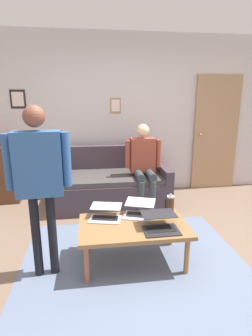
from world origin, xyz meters
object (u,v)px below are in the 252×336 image
object	(u,v)px
laptop_left	(105,215)
french_press	(170,205)
coffee_table	(134,228)
person_standing	(39,172)
flower_vase	(1,137)
interior_door	(216,133)
laptop_right	(139,211)
side_shelf	(5,174)
person_seated	(144,161)
laptop_center	(160,224)
couch	(113,185)

from	to	relation	value
laptop_left	french_press	size ratio (longest dim) A/B	1.65
coffee_table	person_standing	bearing A→B (deg)	5.05
laptop_left	coffee_table	bearing A→B (deg)	146.42
flower_vase	person_standing	xyz separation A→B (m)	(-0.92, 2.01, -0.04)
interior_door	laptop_left	size ratio (longest dim) A/B	5.34
laptop_right	person_standing	distance (m)	1.15
interior_door	laptop_right	distance (m)	2.70
person_standing	side_shelf	bearing A→B (deg)	-65.47
flower_vase	laptop_right	bearing A→B (deg)	137.47
laptop_right	person_standing	world-z (taller)	person_standing
coffee_table	french_press	size ratio (longest dim) A/B	4.69
person_seated	french_press	bearing A→B (deg)	92.75
coffee_table	flower_vase	xyz separation A→B (m)	(1.78, -1.94, 0.69)
flower_vase	person_standing	size ratio (longest dim) A/B	0.25
laptop_left	laptop_center	bearing A→B (deg)	148.86
person_seated	interior_door	bearing A→B (deg)	-153.06
couch	coffee_table	bearing A→B (deg)	92.44
coffee_table	flower_vase	bearing A→B (deg)	-47.38
french_press	side_shelf	xyz separation A→B (m)	(2.22, -1.73, -0.07)
laptop_right	french_press	size ratio (longest dim) A/B	1.83
coffee_table	laptop_center	bearing A→B (deg)	151.77
laptop_right	side_shelf	distance (m)	2.54
laptop_center	laptop_right	bearing A→B (deg)	-67.21
french_press	side_shelf	world-z (taller)	side_shelf
coffee_table	person_standing	distance (m)	1.08
laptop_left	interior_door	bearing A→B (deg)	-137.21
interior_door	side_shelf	xyz separation A→B (m)	(3.65, 0.23, -0.57)
laptop_left	side_shelf	world-z (taller)	side_shelf
couch	coffee_table	world-z (taller)	couch
french_press	side_shelf	bearing A→B (deg)	-37.91
interior_door	couch	size ratio (longest dim) A/B	1.20
laptop_right	coffee_table	bearing A→B (deg)	65.77
french_press	person_standing	xyz separation A→B (m)	(1.30, 0.28, 0.50)
french_press	person_seated	xyz separation A→B (m)	(0.06, -1.20, 0.20)
interior_door	coffee_table	distance (m)	2.94
couch	laptop_right	world-z (taller)	couch
interior_door	coffee_table	world-z (taller)	interior_door
side_shelf	flower_vase	world-z (taller)	flower_vase
interior_door	person_standing	world-z (taller)	interior_door
laptop_center	laptop_right	size ratio (longest dim) A/B	0.84
couch	laptop_left	world-z (taller)	couch
laptop_right	person_standing	bearing A→B (deg)	16.82
couch	french_press	world-z (taller)	couch
interior_door	person_standing	distance (m)	3.54
french_press	person_standing	world-z (taller)	person_standing
person_standing	french_press	bearing A→B (deg)	-167.82
laptop_left	person_seated	distance (m)	1.42
laptop_left	flower_vase	world-z (taller)	flower_vase
laptop_left	laptop_right	world-z (taller)	laptop_right
coffee_table	interior_door	bearing A→B (deg)	-130.85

